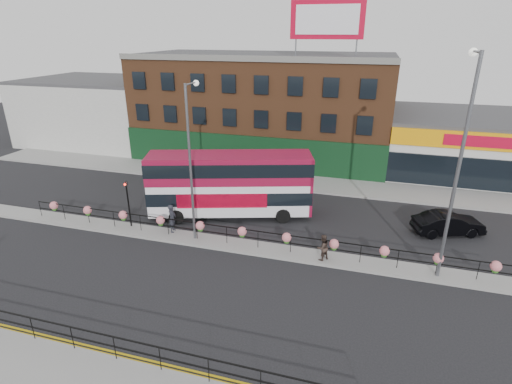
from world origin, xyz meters
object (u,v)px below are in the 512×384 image
(lamp_column_west, at_px, (191,151))
(lamp_column_east, at_px, (460,152))
(pedestrian_b, at_px, (323,247))
(pedestrian_a, at_px, (172,218))
(car, at_px, (448,224))
(double_decker_bus, at_px, (230,179))

(lamp_column_west, bearing_deg, lamp_column_east, -0.57)
(pedestrian_b, bearing_deg, pedestrian_a, -49.40)
(lamp_column_west, distance_m, lamp_column_east, 14.27)
(lamp_column_west, xyz_separation_m, lamp_column_east, (14.23, -0.14, 1.12))
(car, bearing_deg, pedestrian_b, 107.86)
(car, height_order, pedestrian_b, pedestrian_b)
(lamp_column_east, bearing_deg, pedestrian_a, 178.73)
(pedestrian_a, relative_size, lamp_column_west, 0.20)
(pedestrian_a, bearing_deg, car, -83.64)
(car, xyz_separation_m, lamp_column_east, (-1.23, -5.34, 6.21))
(lamp_column_west, relative_size, lamp_column_east, 0.83)
(car, height_order, pedestrian_a, pedestrian_a)
(car, bearing_deg, double_decker_bus, 75.20)
(double_decker_bus, distance_m, car, 14.68)
(pedestrian_a, xyz_separation_m, pedestrian_b, (9.82, -0.77, -0.15))
(pedestrian_b, height_order, lamp_column_east, lamp_column_east)
(lamp_column_east, bearing_deg, double_decker_bus, 163.13)
(pedestrian_b, relative_size, lamp_column_east, 0.14)
(double_decker_bus, xyz_separation_m, pedestrian_b, (7.08, -4.43, -1.87))
(pedestrian_b, distance_m, lamp_column_west, 9.44)
(pedestrian_a, bearing_deg, pedestrian_b, -104.23)
(car, bearing_deg, lamp_column_east, 147.02)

